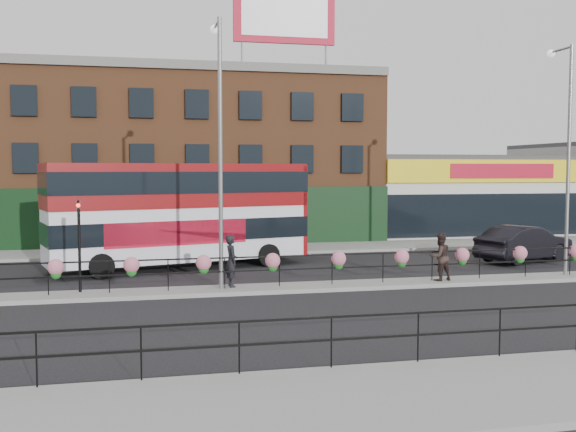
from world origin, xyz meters
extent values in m
plane|color=black|center=(0.00, 0.00, 0.00)|extent=(120.00, 120.00, 0.00)
cube|color=gray|center=(0.00, -12.00, 0.07)|extent=(60.00, 4.00, 0.15)
cube|color=gray|center=(0.00, 12.00, 0.07)|extent=(60.00, 4.00, 0.15)
cube|color=gray|center=(0.00, 0.00, 0.07)|extent=(60.00, 1.60, 0.15)
cube|color=gold|center=(0.00, -9.70, 0.01)|extent=(60.00, 0.10, 0.01)
cube|color=gold|center=(0.00, -9.88, 0.01)|extent=(60.00, 0.10, 0.01)
cube|color=brown|center=(-4.00, 20.00, 5.00)|extent=(25.00, 12.00, 10.00)
cube|color=#3F3F42|center=(-4.00, 20.00, 10.15)|extent=(25.00, 12.00, 0.30)
cube|color=black|center=(-4.00, 13.92, 1.70)|extent=(25.00, 0.25, 3.40)
cube|color=silver|center=(16.00, 20.00, 2.50)|extent=(15.00, 12.00, 5.00)
cube|color=#3F3F42|center=(16.00, 20.00, 5.15)|extent=(15.00, 12.00, 0.30)
cube|color=yellow|center=(16.00, 13.92, 4.30)|extent=(15.00, 0.25, 1.40)
cube|color=#B20E26|center=(16.00, 13.80, 4.30)|extent=(7.00, 0.10, 0.90)
cube|color=black|center=(16.00, 13.92, 1.60)|extent=(15.00, 0.25, 2.60)
cube|color=#B20E26|center=(2.50, 15.00, 13.20)|extent=(6.00, 0.25, 3.00)
cube|color=silver|center=(2.50, 14.86, 13.20)|extent=(5.10, 0.04, 2.25)
cylinder|color=slate|center=(0.00, 15.00, 11.00)|extent=(0.12, 0.12, 1.40)
cylinder|color=slate|center=(5.00, 15.00, 11.00)|extent=(0.12, 0.12, 1.40)
cube|color=black|center=(0.00, 0.00, 1.25)|extent=(30.00, 0.05, 0.05)
cube|color=black|center=(0.00, 0.00, 0.76)|extent=(30.00, 0.05, 0.05)
cylinder|color=black|center=(-9.00, 0.00, 0.70)|extent=(0.04, 0.04, 1.10)
cylinder|color=black|center=(-7.00, 0.00, 0.70)|extent=(0.04, 0.04, 1.10)
cylinder|color=black|center=(-5.00, 0.00, 0.70)|extent=(0.04, 0.04, 1.10)
cylinder|color=black|center=(-3.00, 0.00, 0.70)|extent=(0.04, 0.04, 1.10)
cylinder|color=black|center=(-1.00, 0.00, 0.70)|extent=(0.04, 0.04, 1.10)
cylinder|color=black|center=(1.00, 0.00, 0.70)|extent=(0.04, 0.04, 1.10)
cylinder|color=black|center=(3.00, 0.00, 0.70)|extent=(0.04, 0.04, 1.10)
cylinder|color=black|center=(5.00, 0.00, 0.70)|extent=(0.04, 0.04, 1.10)
cylinder|color=black|center=(7.00, 0.00, 0.70)|extent=(0.04, 0.04, 1.10)
cylinder|color=black|center=(9.00, 0.00, 0.70)|extent=(0.04, 0.04, 1.10)
cylinder|color=black|center=(11.00, 0.00, 0.70)|extent=(0.04, 0.04, 1.10)
sphere|color=#C96A83|center=(-8.75, 0.00, 1.10)|extent=(0.56, 0.56, 0.56)
sphere|color=#1F6C20|center=(-8.75, 0.00, 0.87)|extent=(0.36, 0.36, 0.36)
sphere|color=#C96A83|center=(-6.25, 0.00, 1.10)|extent=(0.56, 0.56, 0.56)
sphere|color=#1F6C20|center=(-6.25, 0.00, 0.87)|extent=(0.36, 0.36, 0.36)
sphere|color=#C96A83|center=(-3.75, 0.00, 1.10)|extent=(0.56, 0.56, 0.56)
sphere|color=#1F6C20|center=(-3.75, 0.00, 0.87)|extent=(0.36, 0.36, 0.36)
sphere|color=#C96A83|center=(-1.25, 0.00, 1.10)|extent=(0.56, 0.56, 0.56)
sphere|color=#1F6C20|center=(-1.25, 0.00, 0.87)|extent=(0.36, 0.36, 0.36)
sphere|color=#C96A83|center=(1.25, 0.00, 1.10)|extent=(0.56, 0.56, 0.56)
sphere|color=#1F6C20|center=(1.25, 0.00, 0.87)|extent=(0.36, 0.36, 0.36)
sphere|color=#C96A83|center=(3.75, 0.00, 1.10)|extent=(0.56, 0.56, 0.56)
sphere|color=#1F6C20|center=(3.75, 0.00, 0.87)|extent=(0.36, 0.36, 0.36)
sphere|color=#C96A83|center=(6.25, 0.00, 1.10)|extent=(0.56, 0.56, 0.56)
sphere|color=#1F6C20|center=(6.25, 0.00, 0.87)|extent=(0.36, 0.36, 0.36)
sphere|color=#C96A83|center=(8.75, 0.00, 1.10)|extent=(0.56, 0.56, 0.56)
sphere|color=#1F6C20|center=(8.75, 0.00, 0.87)|extent=(0.36, 0.36, 0.36)
sphere|color=#C96A83|center=(11.25, 0.00, 1.10)|extent=(0.56, 0.56, 0.56)
sphere|color=#1F6C20|center=(11.25, 0.00, 0.87)|extent=(0.36, 0.36, 0.36)
cube|color=black|center=(-2.00, -10.10, 1.25)|extent=(20.00, 0.05, 0.05)
cube|color=black|center=(-2.00, -10.10, 0.76)|extent=(20.00, 0.05, 0.05)
cylinder|color=black|center=(-8.00, -10.10, 0.70)|extent=(0.04, 0.04, 1.10)
cylinder|color=black|center=(-6.00, -10.10, 0.70)|extent=(0.04, 0.04, 1.10)
cylinder|color=black|center=(-4.00, -10.10, 0.70)|extent=(0.04, 0.04, 1.10)
cylinder|color=black|center=(-2.00, -10.10, 0.70)|extent=(0.04, 0.04, 1.10)
cylinder|color=black|center=(0.00, -10.10, 0.70)|extent=(0.04, 0.04, 1.10)
cylinder|color=black|center=(2.00, -10.10, 0.70)|extent=(0.04, 0.04, 1.10)
cube|color=silver|center=(-4.19, 6.25, 2.49)|extent=(11.70, 5.47, 4.15)
cube|color=maroon|center=(-4.19, 6.25, 3.68)|extent=(11.77, 5.54, 1.87)
cube|color=black|center=(-4.19, 6.25, 1.76)|extent=(11.80, 5.57, 0.93)
cube|color=black|center=(-4.19, 6.25, 3.84)|extent=(11.82, 5.59, 0.93)
cube|color=maroon|center=(-4.19, 6.25, 4.60)|extent=(11.70, 5.47, 0.12)
cube|color=maroon|center=(1.28, 7.72, 2.49)|extent=(0.88, 2.62, 4.15)
cube|color=#B20E26|center=(-4.35, 4.85, 1.71)|extent=(6.02, 1.65, 1.04)
cylinder|color=black|center=(-7.46, 4.03, 0.52)|extent=(1.08, 0.57, 1.04)
cylinder|color=black|center=(-8.13, 6.54, 0.52)|extent=(1.08, 0.57, 1.04)
cylinder|color=black|center=(-0.24, 5.97, 0.52)|extent=(1.08, 0.57, 1.04)
cylinder|color=black|center=(-0.92, 8.48, 0.52)|extent=(1.08, 0.57, 1.04)
imported|color=black|center=(12.05, 4.97, 0.86)|extent=(5.31, 6.45, 1.72)
imported|color=black|center=(-2.72, 0.30, 1.09)|extent=(0.76, 0.57, 1.89)
imported|color=#2F221E|center=(5.27, -0.12, 1.07)|extent=(1.16, 1.04, 1.83)
cylinder|color=slate|center=(-3.12, 0.05, 4.93)|extent=(0.15, 0.15, 9.57)
cylinder|color=slate|center=(-3.12, 0.77, 9.62)|extent=(0.10, 1.43, 0.10)
sphere|color=silver|center=(-3.12, 1.48, 9.57)|extent=(0.34, 0.34, 0.34)
cylinder|color=slate|center=(10.90, 0.15, 4.75)|extent=(0.15, 0.15, 9.21)
cylinder|color=slate|center=(10.90, 0.84, 9.27)|extent=(0.09, 1.38, 0.09)
sphere|color=silver|center=(10.90, 1.53, 9.22)|extent=(0.33, 0.33, 0.33)
cylinder|color=black|center=(-8.00, 0.40, 1.75)|extent=(0.10, 0.10, 3.20)
imported|color=black|center=(-8.00, 0.40, 3.35)|extent=(0.15, 0.18, 0.90)
sphere|color=#FF190C|center=(-8.00, 0.28, 3.17)|extent=(0.14, 0.14, 0.14)
camera|label=1|loc=(-6.05, -23.78, 4.42)|focal=42.00mm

